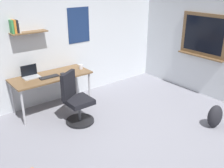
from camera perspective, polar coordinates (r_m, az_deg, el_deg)
The scene contains 9 objects.
ground_plane at distance 4.30m, azimuth 7.63°, elevation -12.99°, with size 5.20×5.20×0.00m, color gray.
wall_back at distance 5.60m, azimuth -10.15°, elevation 9.94°, with size 5.00×0.30×2.60m.
desk at distance 5.17m, azimuth -13.29°, elevation 1.17°, with size 1.53×0.65×0.72m.
office_chair at distance 4.71m, azimuth -7.98°, elevation -3.85°, with size 0.55×0.56×0.95m.
laptop at distance 5.14m, azimuth -17.60°, elevation 2.04°, with size 0.31×0.21×0.23m.
keyboard at distance 5.05m, azimuth -13.74°, elevation 1.53°, with size 0.37×0.13×0.02m, color black.
computer_mouse at distance 5.16m, azimuth -10.95°, elevation 2.30°, with size 0.10×0.06×0.03m, color #262628.
coffee_mug at distance 5.40m, azimuth -6.90°, elevation 3.80°, with size 0.08×0.08×0.09m, color silver.
backpack at distance 4.94m, azimuth 21.83°, elevation -6.64°, with size 0.32×0.22×0.42m, color #232328.
Camera 1 is at (-2.59, -2.37, 2.47)m, focal length 41.29 mm.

